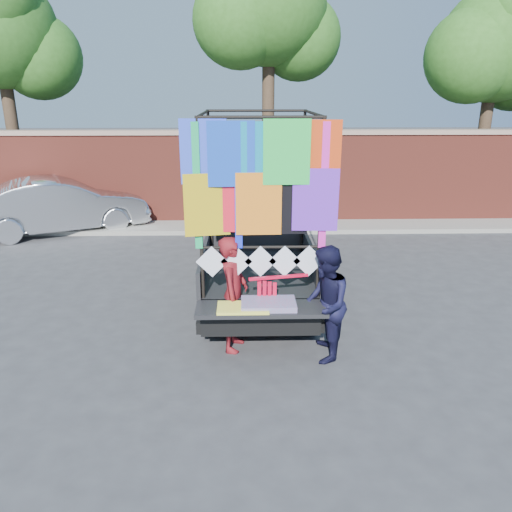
{
  "coord_description": "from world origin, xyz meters",
  "views": [
    {
      "loc": [
        0.26,
        -7.01,
        3.66
      ],
      "look_at": [
        0.44,
        0.0,
        1.31
      ],
      "focal_mm": 35.0,
      "sensor_mm": 36.0,
      "label": 1
    }
  ],
  "objects_px": {
    "sedan": "(61,205)",
    "woman": "(233,294)",
    "man": "(325,304)",
    "pickup_truck": "(256,243)"
  },
  "relations": [
    {
      "from": "woman",
      "to": "man",
      "type": "distance_m",
      "value": 1.32
    },
    {
      "from": "sedan",
      "to": "pickup_truck",
      "type": "bearing_deg",
      "value": -152.33
    },
    {
      "from": "sedan",
      "to": "woman",
      "type": "distance_m",
      "value": 8.04
    },
    {
      "from": "sedan",
      "to": "man",
      "type": "relative_size",
      "value": 2.67
    },
    {
      "from": "pickup_truck",
      "to": "man",
      "type": "relative_size",
      "value": 3.2
    },
    {
      "from": "sedan",
      "to": "woman",
      "type": "height_order",
      "value": "woman"
    },
    {
      "from": "man",
      "to": "sedan",
      "type": "bearing_deg",
      "value": -132.07
    },
    {
      "from": "woman",
      "to": "man",
      "type": "bearing_deg",
      "value": -93.47
    },
    {
      "from": "sedan",
      "to": "man",
      "type": "xyz_separation_m",
      "value": [
        5.99,
        -6.85,
        0.1
      ]
    },
    {
      "from": "woman",
      "to": "man",
      "type": "height_order",
      "value": "woman"
    }
  ]
}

